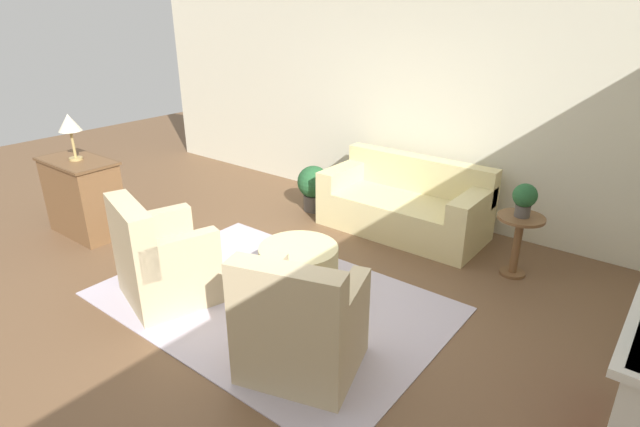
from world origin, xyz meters
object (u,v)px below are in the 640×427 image
at_px(couch, 405,206).
at_px(table_lamp, 69,125).
at_px(armchair_left, 161,262).
at_px(ottoman_table, 299,264).
at_px(armchair_right, 299,329).
at_px(dresser, 83,196).
at_px(side_table, 518,236).
at_px(potted_plant_floor, 313,185).
at_px(potted_plant_on_side_table, 525,198).

xyz_separation_m(couch, table_lamp, (-2.98, -2.42, 1.01)).
relative_size(couch, armchair_left, 1.94).
bearing_deg(ottoman_table, table_lamp, -170.05).
xyz_separation_m(couch, armchair_right, (0.66, -2.76, 0.07)).
relative_size(couch, armchair_right, 1.94).
relative_size(dresser, table_lamp, 1.86).
distance_m(armchair_right, side_table, 2.59).
relative_size(armchair_left, dresser, 1.02).
bearing_deg(potted_plant_floor, ottoman_table, -55.06).
height_order(dresser, table_lamp, table_lamp).
height_order(armchair_right, side_table, armchair_right).
relative_size(armchair_left, ottoman_table, 1.35).
xyz_separation_m(armchair_right, ottoman_table, (-0.73, 0.85, -0.08)).
xyz_separation_m(potted_plant_on_side_table, table_lamp, (-4.41, -2.14, 0.49)).
height_order(couch, side_table, couch).
xyz_separation_m(armchair_right, table_lamp, (-3.64, 0.34, 0.94)).
xyz_separation_m(dresser, potted_plant_on_side_table, (4.41, 2.14, 0.36)).
bearing_deg(dresser, potted_plant_on_side_table, 25.88).
relative_size(potted_plant_on_side_table, potted_plant_floor, 0.55).
xyz_separation_m(dresser, potted_plant_floor, (1.70, 2.24, -0.12)).
height_order(armchair_right, table_lamp, table_lamp).
bearing_deg(side_table, potted_plant_on_side_table, 45.00).
bearing_deg(potted_plant_on_side_table, armchair_left, -134.51).
xyz_separation_m(armchair_left, potted_plant_on_side_table, (2.44, 2.48, 0.45)).
bearing_deg(table_lamp, potted_plant_floor, 52.73).
xyz_separation_m(armchair_left, table_lamp, (-1.97, 0.34, 0.94)).
height_order(side_table, table_lamp, table_lamp).
relative_size(armchair_right, potted_plant_floor, 1.63).
relative_size(potted_plant_on_side_table, table_lamp, 0.63).
bearing_deg(armchair_right, armchair_left, 180.00).
relative_size(couch, ottoman_table, 2.61).
bearing_deg(couch, potted_plant_on_side_table, -11.15).
height_order(couch, dresser, dresser).
xyz_separation_m(armchair_right, potted_plant_floor, (-1.94, 2.58, -0.03)).
bearing_deg(couch, side_table, -11.15).
height_order(potted_plant_on_side_table, potted_plant_floor, potted_plant_on_side_table).
xyz_separation_m(ottoman_table, potted_plant_floor, (-1.21, 1.73, 0.04)).
relative_size(armchair_right, potted_plant_on_side_table, 2.99).
bearing_deg(side_table, ottoman_table, -132.59).
height_order(ottoman_table, potted_plant_floor, potted_plant_floor).
height_order(armchair_right, potted_plant_on_side_table, armchair_right).
bearing_deg(armchair_right, side_table, 72.79).
distance_m(armchair_right, table_lamp, 3.78).
distance_m(armchair_left, table_lamp, 2.21).
xyz_separation_m(couch, ottoman_table, (-0.07, -1.91, -0.01)).
bearing_deg(potted_plant_on_side_table, couch, 168.85).
relative_size(side_table, potted_plant_floor, 1.05).
distance_m(armchair_left, armchair_right, 1.67).
distance_m(side_table, table_lamp, 4.98).
distance_m(armchair_right, dresser, 3.66).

